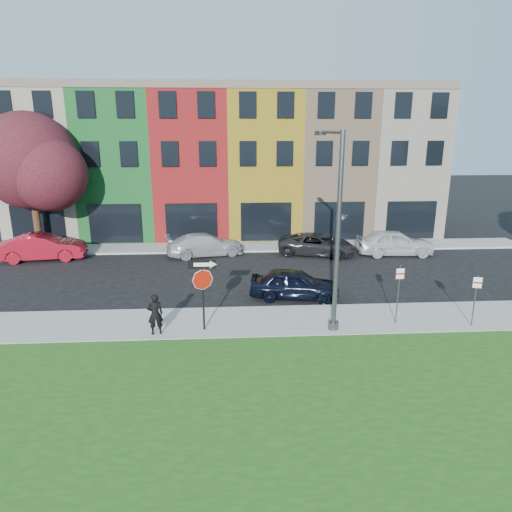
{
  "coord_description": "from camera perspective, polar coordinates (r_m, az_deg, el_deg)",
  "views": [
    {
      "loc": [
        -2.48,
        -13.99,
        7.65
      ],
      "look_at": [
        -1.4,
        4.0,
        2.54
      ],
      "focal_mm": 32.0,
      "sensor_mm": 36.0,
      "label": 1
    }
  ],
  "objects": [
    {
      "name": "ground",
      "position": [
        16.14,
        5.98,
        -12.58
      ],
      "size": [
        120.0,
        120.0,
        0.0
      ],
      "primitive_type": "plane",
      "color": "black",
      "rests_on": "ground"
    },
    {
      "name": "sidewalk_near",
      "position": [
        19.14,
        10.51,
        -7.83
      ],
      "size": [
        40.0,
        3.0,
        0.12
      ],
      "primitive_type": "cube",
      "color": "gray",
      "rests_on": "ground"
    },
    {
      "name": "sidewalk_far",
      "position": [
        29.97,
        -4.31,
        1.1
      ],
      "size": [
        40.0,
        2.4,
        0.12
      ],
      "primitive_type": "cube",
      "color": "gray",
      "rests_on": "ground"
    },
    {
      "name": "rowhouse_block",
      "position": [
        35.28,
        -3.52,
        11.46
      ],
      "size": [
        30.0,
        10.12,
        10.0
      ],
      "color": "beige",
      "rests_on": "ground"
    },
    {
      "name": "stop_sign",
      "position": [
        17.21,
        -6.69,
        -3.05
      ],
      "size": [
        1.05,
        0.1,
        2.8
      ],
      "rotation": [
        0.0,
        0.0,
        -0.01
      ],
      "color": "black",
      "rests_on": "sidewalk_near"
    },
    {
      "name": "man",
      "position": [
        17.57,
        -12.5,
        -7.1
      ],
      "size": [
        0.78,
        0.68,
        1.6
      ],
      "primitive_type": "imported",
      "rotation": [
        0.0,
        0.0,
        3.41
      ],
      "color": "black",
      "rests_on": "sidewalk_near"
    },
    {
      "name": "sedan_near",
      "position": [
        21.09,
        4.85,
        -3.5
      ],
      "size": [
        2.92,
        4.59,
        1.39
      ],
      "primitive_type": "imported",
      "rotation": [
        0.0,
        0.0,
        1.41
      ],
      "color": "black",
      "rests_on": "ground"
    },
    {
      "name": "parked_car_red",
      "position": [
        29.86,
        -25.11,
        1.02
      ],
      "size": [
        2.97,
        5.27,
        1.59
      ],
      "primitive_type": "imported",
      "rotation": [
        0.0,
        0.0,
        1.71
      ],
      "color": "maroon",
      "rests_on": "ground"
    },
    {
      "name": "parked_car_silver",
      "position": [
        28.24,
        -6.36,
        1.44
      ],
      "size": [
        4.2,
        5.65,
        1.37
      ],
      "primitive_type": "imported",
      "rotation": [
        0.0,
        0.0,
        1.82
      ],
      "color": "#A5A5A9",
      "rests_on": "ground"
    },
    {
      "name": "parked_car_dark",
      "position": [
        28.44,
        7.65,
        1.44
      ],
      "size": [
        4.88,
        5.97,
        1.31
      ],
      "primitive_type": "imported",
      "rotation": [
        0.0,
        0.0,
        1.27
      ],
      "color": "black",
      "rests_on": "ground"
    },
    {
      "name": "parked_car_white",
      "position": [
        29.4,
        16.93,
        1.63
      ],
      "size": [
        2.22,
        4.79,
        1.59
      ],
      "primitive_type": "imported",
      "rotation": [
        0.0,
        0.0,
        1.53
      ],
      "color": "beige",
      "rests_on": "ground"
    },
    {
      "name": "street_lamp",
      "position": [
        17.11,
        9.9,
        2.86
      ],
      "size": [
        0.76,
        2.56,
        7.46
      ],
      "rotation": [
        0.0,
        0.0,
        0.19
      ],
      "color": "#494C4E",
      "rests_on": "sidewalk_near"
    },
    {
      "name": "parking_sign_a",
      "position": [
        18.68,
        17.41,
        -3.82
      ],
      "size": [
        0.32,
        0.09,
        2.41
      ],
      "rotation": [
        0.0,
        0.0,
        0.05
      ],
      "color": "#494C4E",
      "rests_on": "sidewalk_near"
    },
    {
      "name": "parking_sign_b",
      "position": [
        19.61,
        25.76,
        -4.33
      ],
      "size": [
        0.31,
        0.13,
        2.08
      ],
      "rotation": [
        0.0,
        0.0,
        -0.29
      ],
      "color": "#494C4E",
      "rests_on": "sidewalk_near"
    },
    {
      "name": "tree_purple",
      "position": [
        31.58,
        -26.26,
        10.36
      ],
      "size": [
        7.06,
        6.17,
        8.5
      ],
      "color": "black",
      "rests_on": "sidewalk_far"
    }
  ]
}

